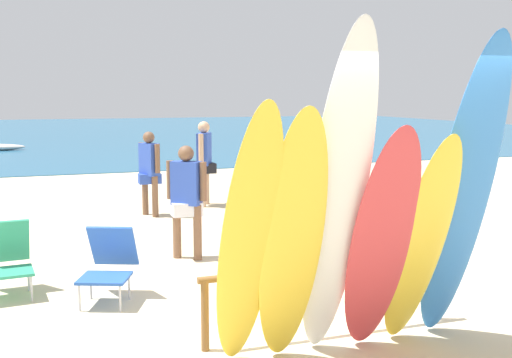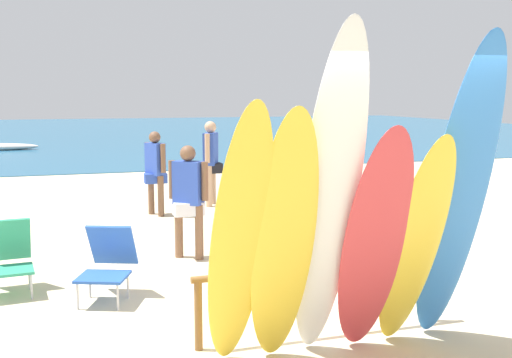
{
  "view_description": "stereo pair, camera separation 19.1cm",
  "coord_description": "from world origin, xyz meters",
  "px_view_note": "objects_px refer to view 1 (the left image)",
  "views": [
    {
      "loc": [
        -2.4,
        -4.94,
        2.2
      ],
      "look_at": [
        0.0,
        1.95,
        1.2
      ],
      "focal_mm": 43.25,
      "sensor_mm": 36.0,
      "label": 1
    },
    {
      "loc": [
        -2.22,
        -5.0,
        2.2
      ],
      "look_at": [
        0.0,
        1.95,
        1.2
      ],
      "focal_mm": 43.25,
      "sensor_mm": 36.0,
      "label": 2
    }
  ],
  "objects_px": {
    "surfboard_yellow_4": "(421,243)",
    "surfboard_blue_5": "(463,193)",
    "surfboard_yellow_0": "(249,241)",
    "beach_chair_red": "(7,256)",
    "beachgoer_near_rack": "(204,157)",
    "beachgoer_photographing": "(149,168)",
    "beachgoer_strolling": "(270,196)",
    "surfboard_yellow_1": "(292,241)",
    "surfboard_red_3": "(381,243)",
    "surfboard_rack": "(326,281)",
    "beach_chair_blue": "(109,261)",
    "surfboard_white_2": "(337,199)",
    "beachgoer_midbeach": "(187,194)"
  },
  "relations": [
    {
      "from": "surfboard_yellow_4",
      "to": "surfboard_blue_5",
      "type": "bearing_deg",
      "value": -7.09
    },
    {
      "from": "surfboard_yellow_0",
      "to": "beach_chair_red",
      "type": "height_order",
      "value": "surfboard_yellow_0"
    },
    {
      "from": "surfboard_yellow_4",
      "to": "beachgoer_near_rack",
      "type": "height_order",
      "value": "surfboard_yellow_4"
    },
    {
      "from": "beachgoer_photographing",
      "to": "beachgoer_strolling",
      "type": "distance_m",
      "value": 3.67
    },
    {
      "from": "surfboard_yellow_1",
      "to": "surfboard_red_3",
      "type": "distance_m",
      "value": 0.79
    },
    {
      "from": "surfboard_rack",
      "to": "beachgoer_strolling",
      "type": "height_order",
      "value": "beachgoer_strolling"
    },
    {
      "from": "beachgoer_photographing",
      "to": "beach_chair_red",
      "type": "xyz_separation_m",
      "value": [
        -2.24,
        -3.94,
        -0.46
      ]
    },
    {
      "from": "beach_chair_blue",
      "to": "beachgoer_near_rack",
      "type": "bearing_deg",
      "value": 86.83
    },
    {
      "from": "surfboard_rack",
      "to": "surfboard_yellow_0",
      "type": "relative_size",
      "value": 1.05
    },
    {
      "from": "surfboard_white_2",
      "to": "surfboard_yellow_4",
      "type": "height_order",
      "value": "surfboard_white_2"
    },
    {
      "from": "surfboard_rack",
      "to": "surfboard_white_2",
      "type": "xyz_separation_m",
      "value": [
        -0.23,
        -0.65,
        0.87
      ]
    },
    {
      "from": "surfboard_yellow_1",
      "to": "beach_chair_blue",
      "type": "xyz_separation_m",
      "value": [
        -1.19,
        2.25,
        -0.64
      ]
    },
    {
      "from": "surfboard_white_2",
      "to": "surfboard_blue_5",
      "type": "bearing_deg",
      "value": 5.26
    },
    {
      "from": "surfboard_white_2",
      "to": "beachgoer_midbeach",
      "type": "distance_m",
      "value": 3.7
    },
    {
      "from": "surfboard_red_3",
      "to": "beach_chair_blue",
      "type": "xyz_separation_m",
      "value": [
        -1.97,
        2.27,
        -0.57
      ]
    },
    {
      "from": "beachgoer_midbeach",
      "to": "beach_chair_blue",
      "type": "relative_size",
      "value": 1.76
    },
    {
      "from": "surfboard_red_3",
      "to": "surfboard_blue_5",
      "type": "height_order",
      "value": "surfboard_blue_5"
    },
    {
      "from": "surfboard_rack",
      "to": "surfboard_yellow_4",
      "type": "height_order",
      "value": "surfboard_yellow_4"
    },
    {
      "from": "surfboard_white_2",
      "to": "beach_chair_blue",
      "type": "bearing_deg",
      "value": 127.41
    },
    {
      "from": "beachgoer_midbeach",
      "to": "surfboard_yellow_4",
      "type": "bearing_deg",
      "value": -32.29
    },
    {
      "from": "surfboard_yellow_4",
      "to": "beachgoer_midbeach",
      "type": "xyz_separation_m",
      "value": [
        -1.21,
        3.59,
        -0.07
      ]
    },
    {
      "from": "beachgoer_near_rack",
      "to": "surfboard_yellow_1",
      "type": "bearing_deg",
      "value": 17.65
    },
    {
      "from": "beachgoer_midbeach",
      "to": "surfboard_red_3",
      "type": "bearing_deg",
      "value": -38.37
    },
    {
      "from": "surfboard_blue_5",
      "to": "surfboard_yellow_0",
      "type": "bearing_deg",
      "value": -179.71
    },
    {
      "from": "surfboard_rack",
      "to": "beachgoer_near_rack",
      "type": "height_order",
      "value": "beachgoer_near_rack"
    },
    {
      "from": "beach_chair_red",
      "to": "surfboard_yellow_1",
      "type": "bearing_deg",
      "value": -56.94
    },
    {
      "from": "surfboard_rack",
      "to": "beachgoer_near_rack",
      "type": "relative_size",
      "value": 1.43
    },
    {
      "from": "surfboard_yellow_1",
      "to": "beach_chair_blue",
      "type": "bearing_deg",
      "value": 120.18
    },
    {
      "from": "surfboard_white_2",
      "to": "beachgoer_midbeach",
      "type": "height_order",
      "value": "surfboard_white_2"
    },
    {
      "from": "beachgoer_strolling",
      "to": "beach_chair_blue",
      "type": "distance_m",
      "value": 2.45
    },
    {
      "from": "beachgoer_strolling",
      "to": "beachgoer_midbeach",
      "type": "bearing_deg",
      "value": -131.39
    },
    {
      "from": "surfboard_blue_5",
      "to": "beach_chair_red",
      "type": "relative_size",
      "value": 3.43
    },
    {
      "from": "beachgoer_photographing",
      "to": "beach_chair_blue",
      "type": "relative_size",
      "value": 1.77
    },
    {
      "from": "surfboard_yellow_1",
      "to": "surfboard_yellow_0",
      "type": "bearing_deg",
      "value": -178.67
    },
    {
      "from": "surfboard_red_3",
      "to": "beach_chair_red",
      "type": "bearing_deg",
      "value": 139.43
    },
    {
      "from": "surfboard_yellow_1",
      "to": "beachgoer_near_rack",
      "type": "distance_m",
      "value": 7.53
    },
    {
      "from": "beachgoer_near_rack",
      "to": "surfboard_yellow_4",
      "type": "bearing_deg",
      "value": 26.73
    },
    {
      "from": "beach_chair_red",
      "to": "beach_chair_blue",
      "type": "xyz_separation_m",
      "value": [
        1.04,
        -0.56,
        -0.01
      ]
    },
    {
      "from": "surfboard_red_3",
      "to": "surfboard_blue_5",
      "type": "xyz_separation_m",
      "value": [
        0.8,
        0.02,
        0.37
      ]
    },
    {
      "from": "surfboard_yellow_0",
      "to": "beachgoer_near_rack",
      "type": "relative_size",
      "value": 1.36
    },
    {
      "from": "surfboard_yellow_0",
      "to": "beachgoer_near_rack",
      "type": "height_order",
      "value": "surfboard_yellow_0"
    },
    {
      "from": "surfboard_yellow_4",
      "to": "beachgoer_photographing",
      "type": "distance_m",
      "value": 6.84
    },
    {
      "from": "surfboard_white_2",
      "to": "beachgoer_near_rack",
      "type": "xyz_separation_m",
      "value": [
        0.84,
        7.48,
        -0.42
      ]
    },
    {
      "from": "surfboard_yellow_1",
      "to": "beachgoer_strolling",
      "type": "bearing_deg",
      "value": 74.79
    },
    {
      "from": "surfboard_rack",
      "to": "surfboard_red_3",
      "type": "height_order",
      "value": "surfboard_red_3"
    },
    {
      "from": "surfboard_blue_5",
      "to": "surfboard_red_3",
      "type": "bearing_deg",
      "value": -178.34
    },
    {
      "from": "surfboard_yellow_0",
      "to": "surfboard_white_2",
      "type": "height_order",
      "value": "surfboard_white_2"
    },
    {
      "from": "surfboard_yellow_1",
      "to": "beachgoer_photographing",
      "type": "xyz_separation_m",
      "value": [
        0.0,
        6.74,
        -0.18
      ]
    },
    {
      "from": "surfboard_blue_5",
      "to": "beachgoer_photographing",
      "type": "height_order",
      "value": "surfboard_blue_5"
    },
    {
      "from": "beach_chair_red",
      "to": "beachgoer_strolling",
      "type": "bearing_deg",
      "value": 1.83
    }
  ]
}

